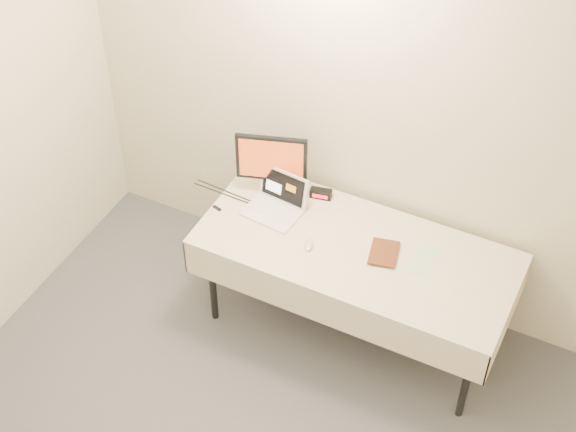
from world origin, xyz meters
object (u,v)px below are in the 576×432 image
at_px(laptop, 277,202).
at_px(monitor, 272,161).
at_px(book, 371,239).
at_px(table, 356,255).

xyz_separation_m(laptop, monitor, (-0.09, 0.11, 0.20)).
height_order(monitor, book, monitor).
bearing_deg(laptop, book, -1.70).
bearing_deg(table, laptop, 171.14).
xyz_separation_m(table, laptop, (-0.56, 0.09, 0.12)).
bearing_deg(laptop, table, -3.28).
xyz_separation_m(laptop, book, (0.64, -0.08, 0.05)).
distance_m(laptop, monitor, 0.25).
height_order(table, laptop, laptop).
bearing_deg(table, book, 3.88).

